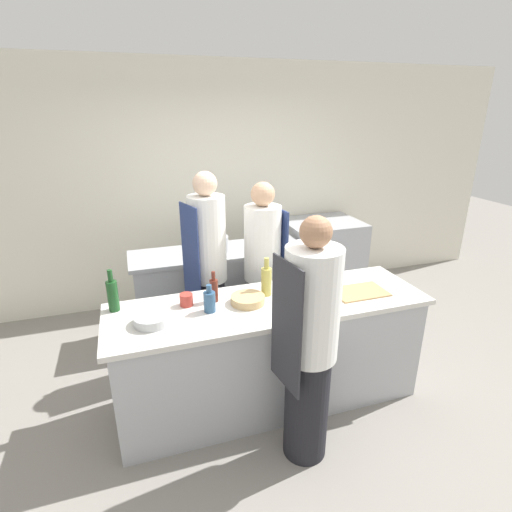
# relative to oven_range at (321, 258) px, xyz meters

# --- Properties ---
(ground_plane) EXTENTS (16.00, 16.00, 0.00)m
(ground_plane) POSITION_rel_oven_range_xyz_m (-1.31, -1.70, -0.48)
(ground_plane) COLOR gray
(wall_back) EXTENTS (8.00, 0.06, 2.80)m
(wall_back) POSITION_rel_oven_range_xyz_m (-1.31, 0.43, 0.92)
(wall_back) COLOR silver
(wall_back) RESTS_ON ground_plane
(prep_counter) EXTENTS (2.45, 0.74, 0.89)m
(prep_counter) POSITION_rel_oven_range_xyz_m (-1.31, -1.70, -0.03)
(prep_counter) COLOR #A8AAAF
(prep_counter) RESTS_ON ground_plane
(pass_counter) EXTENTS (1.82, 0.58, 0.89)m
(pass_counter) POSITION_rel_oven_range_xyz_m (-1.42, -0.45, -0.03)
(pass_counter) COLOR #A8AAAF
(pass_counter) RESTS_ON ground_plane
(oven_range) EXTENTS (0.93, 0.75, 0.96)m
(oven_range) POSITION_rel_oven_range_xyz_m (0.00, 0.00, 0.00)
(oven_range) COLOR #A8AAAF
(oven_range) RESTS_ON ground_plane
(chef_at_prep_near) EXTENTS (0.39, 0.37, 1.72)m
(chef_at_prep_near) POSITION_rel_oven_range_xyz_m (-1.27, -2.30, 0.38)
(chef_at_prep_near) COLOR black
(chef_at_prep_near) RESTS_ON ground_plane
(chef_at_stove) EXTENTS (0.37, 0.35, 1.68)m
(chef_at_stove) POSITION_rel_oven_range_xyz_m (-1.13, -1.01, 0.37)
(chef_at_stove) COLOR black
(chef_at_stove) RESTS_ON ground_plane
(chef_at_pass_far) EXTENTS (0.38, 0.36, 1.80)m
(chef_at_pass_far) POSITION_rel_oven_range_xyz_m (-1.64, -0.98, 0.43)
(chef_at_pass_far) COLOR black
(chef_at_pass_far) RESTS_ON ground_plane
(bottle_olive_oil) EXTENTS (0.09, 0.09, 0.21)m
(bottle_olive_oil) POSITION_rel_oven_range_xyz_m (-1.78, -1.70, 0.50)
(bottle_olive_oil) COLOR #2D5175
(bottle_olive_oil) RESTS_ON prep_counter
(bottle_vinegar) EXTENTS (0.08, 0.08, 0.32)m
(bottle_vinegar) POSITION_rel_oven_range_xyz_m (-2.44, -1.47, 0.54)
(bottle_vinegar) COLOR #19471E
(bottle_vinegar) RESTS_ON prep_counter
(bottle_wine) EXTENTS (0.06, 0.06, 0.24)m
(bottle_wine) POSITION_rel_oven_range_xyz_m (-1.72, -1.56, 0.51)
(bottle_wine) COLOR #5B2319
(bottle_wine) RESTS_ON prep_counter
(bottle_cooking_oil) EXTENTS (0.08, 0.08, 0.31)m
(bottle_cooking_oil) POSITION_rel_oven_range_xyz_m (-1.30, -1.58, 0.54)
(bottle_cooking_oil) COLOR #B2A84C
(bottle_cooking_oil) RESTS_ON prep_counter
(bowl_mixing_large) EXTENTS (0.25, 0.25, 0.06)m
(bowl_mixing_large) POSITION_rel_oven_range_xyz_m (-0.91, -1.52, 0.44)
(bowl_mixing_large) COLOR #B7BABC
(bowl_mixing_large) RESTS_ON prep_counter
(bowl_prep_small) EXTENTS (0.25, 0.25, 0.07)m
(bowl_prep_small) POSITION_rel_oven_range_xyz_m (-2.20, -1.76, 0.45)
(bowl_prep_small) COLOR #B7BABC
(bowl_prep_small) RESTS_ON prep_counter
(bowl_ceramic_blue) EXTENTS (0.26, 0.26, 0.06)m
(bowl_ceramic_blue) POSITION_rel_oven_range_xyz_m (-1.48, -1.67, 0.44)
(bowl_ceramic_blue) COLOR tan
(bowl_ceramic_blue) RESTS_ON prep_counter
(cup) EXTENTS (0.10, 0.10, 0.09)m
(cup) POSITION_rel_oven_range_xyz_m (-1.93, -1.56, 0.46)
(cup) COLOR #B2382D
(cup) RESTS_ON prep_counter
(cutting_board) EXTENTS (0.42, 0.28, 0.01)m
(cutting_board) POSITION_rel_oven_range_xyz_m (-0.58, -1.77, 0.42)
(cutting_board) COLOR tan
(cutting_board) RESTS_ON prep_counter
(stockpot) EXTENTS (0.24, 0.24, 0.16)m
(stockpot) POSITION_rel_oven_range_xyz_m (-1.45, -0.48, 0.50)
(stockpot) COLOR #A8AAAF
(stockpot) RESTS_ON pass_counter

